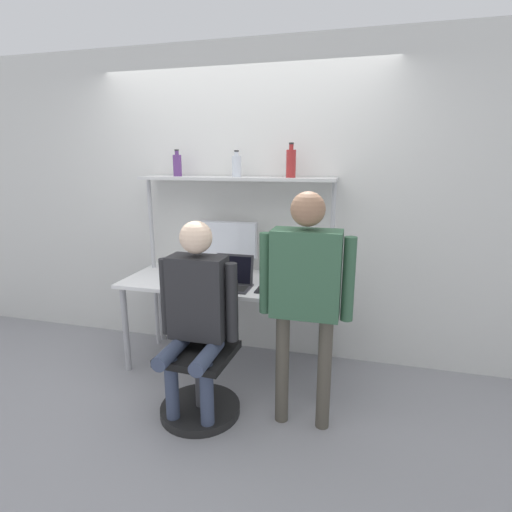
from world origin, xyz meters
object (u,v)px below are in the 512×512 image
at_px(person_standing, 306,283).
at_px(cell_phone, 261,290).
at_px(bottle_clear, 237,166).
at_px(office_chair, 202,373).
at_px(bottle_purple, 177,165).
at_px(bottle_red, 291,163).
at_px(laptop, 233,278).
at_px(monitor, 227,243).
at_px(person_seated, 196,306).

bearing_deg(person_standing, cell_phone, 132.42).
bearing_deg(bottle_clear, cell_phone, -52.10).
relative_size(office_chair, bottle_clear, 4.37).
xyz_separation_m(bottle_purple, bottle_red, (0.98, 0.00, 0.02)).
bearing_deg(laptop, office_chair, -97.44).
relative_size(laptop, bottle_red, 1.12).
relative_size(bottle_purple, bottle_red, 0.83).
bearing_deg(cell_phone, bottle_red, 69.95).
relative_size(cell_phone, bottle_purple, 0.67).
relative_size(monitor, office_chair, 0.58).
height_order(cell_phone, person_seated, person_seated).
bearing_deg(person_standing, monitor, 133.44).
bearing_deg(bottle_clear, office_chair, -89.83).
height_order(bottle_purple, bottle_clear, bottle_purple).
height_order(laptop, bottle_red, bottle_red).
bearing_deg(person_seated, person_standing, 6.80).
xyz_separation_m(monitor, cell_phone, (0.41, -0.42, -0.26)).
xyz_separation_m(monitor, person_seated, (0.10, -0.94, -0.22)).
bearing_deg(bottle_red, person_seated, -116.21).
bearing_deg(bottle_purple, bottle_clear, 0.00).
height_order(laptop, bottle_clear, bottle_clear).
bearing_deg(laptop, bottle_purple, 149.76).
relative_size(cell_phone, person_standing, 0.10).
relative_size(person_seated, bottle_purple, 6.11).
height_order(monitor, bottle_clear, bottle_clear).
bearing_deg(bottle_purple, person_seated, -59.85).
height_order(office_chair, bottle_purple, bottle_purple).
height_order(bottle_purple, bottle_red, bottle_red).
xyz_separation_m(person_seated, bottle_clear, (-0.00, 0.92, 0.89)).
bearing_deg(office_chair, bottle_purple, 121.65).
xyz_separation_m(office_chair, bottle_purple, (-0.54, 0.87, 1.41)).
bearing_deg(bottle_red, bottle_clear, -180.00).
xyz_separation_m(cell_phone, bottle_red, (0.14, 0.40, 0.94)).
bearing_deg(person_seated, bottle_purple, 120.15).
xyz_separation_m(cell_phone, office_chair, (-0.31, -0.47, -0.49)).
distance_m(monitor, person_standing, 1.18).
height_order(person_standing, bottle_purple, bottle_purple).
distance_m(office_chair, bottle_purple, 1.74).
relative_size(laptop, bottle_clear, 1.42).
bearing_deg(bottle_clear, monitor, 167.82).
height_order(person_standing, bottle_clear, bottle_clear).
relative_size(person_standing, bottle_red, 5.79).
xyz_separation_m(monitor, person_standing, (0.81, -0.86, -0.04)).
height_order(monitor, laptop, monitor).
bearing_deg(office_chair, cell_phone, 57.15).
bearing_deg(monitor, person_seated, -83.78).
bearing_deg(person_seated, laptop, 82.98).
height_order(office_chair, bottle_red, bottle_red).
xyz_separation_m(monitor, laptop, (0.17, -0.37, -0.19)).
distance_m(bottle_purple, bottle_red, 0.99).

